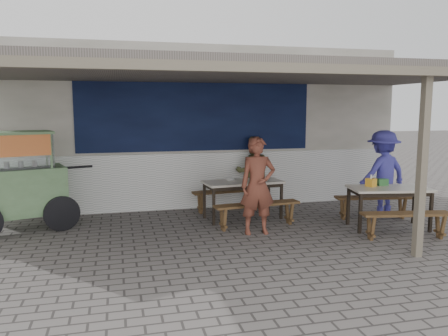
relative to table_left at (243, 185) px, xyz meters
name	(u,v)px	position (x,y,z in m)	size (l,w,h in m)	color
ground	(246,249)	(-0.48, -1.83, -0.67)	(60.00, 60.00, 0.00)	#5F5956
back_wall	(201,127)	(-0.48, 1.75, 1.05)	(9.00, 1.28, 3.50)	beige
warung_roof	(232,74)	(-0.47, -0.93, 2.04)	(9.00, 4.21, 2.81)	#605852
table_left	(243,185)	(0.00, 0.00, 0.00)	(1.58, 0.85, 0.75)	beige
bench_left_street	(257,209)	(0.08, -0.68, -0.33)	(1.64, 0.46, 0.45)	brown
bench_left_wall	(230,195)	(-0.08, 0.68, -0.33)	(1.64, 0.46, 0.45)	brown
table_right	(389,192)	(2.35, -1.30, 0.00)	(1.49, 0.94, 0.75)	beige
bench_right_street	(406,219)	(2.24, -1.96, -0.33)	(1.51, 0.53, 0.45)	brown
bench_right_wall	(373,202)	(2.47, -0.63, -0.33)	(1.51, 0.53, 0.45)	brown
vendor_cart	(17,178)	(-4.07, 0.12, 0.28)	(2.07, 1.32, 1.76)	#6B9865
patron_street_side	(258,186)	(-0.04, -1.05, 0.17)	(0.61, 0.40, 1.68)	brown
patron_wall_side	(253,172)	(0.50, 0.92, 0.10)	(0.75, 0.59, 1.55)	brown
patron_right_table	(383,173)	(2.84, -0.35, 0.19)	(1.11, 0.64, 1.72)	#4441AF
tissue_box	(371,182)	(2.09, -1.13, 0.15)	(0.15, 0.15, 0.15)	gold
donation_box	(382,182)	(2.35, -1.08, 0.14)	(0.18, 0.12, 0.12)	#327035
condiment_jar	(252,177)	(0.24, 0.14, 0.12)	(0.08, 0.08, 0.09)	silver
condiment_bowl	(230,179)	(-0.22, 0.10, 0.10)	(0.20, 0.20, 0.05)	silver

